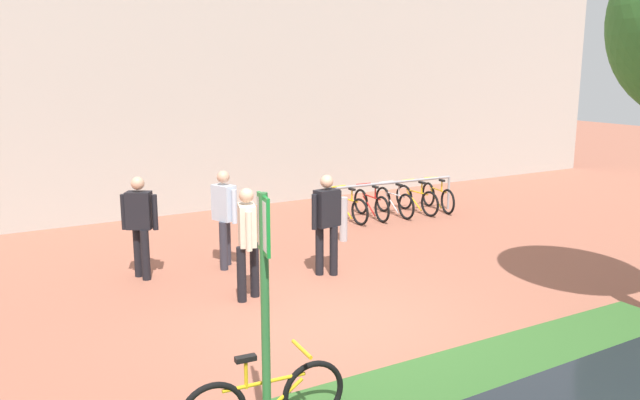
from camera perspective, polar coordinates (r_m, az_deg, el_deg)
ground_plane at (r=9.30m, az=1.69°, el=-10.39°), size 60.00×60.00×0.00m
planter_strip at (r=7.68m, az=12.30°, el=-15.05°), size 7.00×1.10×0.16m
parking_sign_post at (r=5.84m, az=-4.84°, el=-7.48°), size 0.10×0.36×2.43m
bike_rack_cluster at (r=15.44m, az=6.50°, el=-0.09°), size 3.21×1.68×0.83m
bollard_steel at (r=13.12m, az=2.07°, el=-1.68°), size 0.16×0.16×0.90m
person_suited_navy at (r=10.90m, az=0.59°, el=-1.61°), size 0.60×0.29×1.72m
person_shirt_white at (r=9.83m, az=-6.36°, el=-3.18°), size 0.40×0.59×1.72m
person_casual_tan at (r=11.43m, az=-8.35°, el=-1.10°), size 0.36×0.58×1.72m
person_suited_dark at (r=11.13m, az=-15.45°, el=-1.76°), size 0.53×0.42×1.72m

